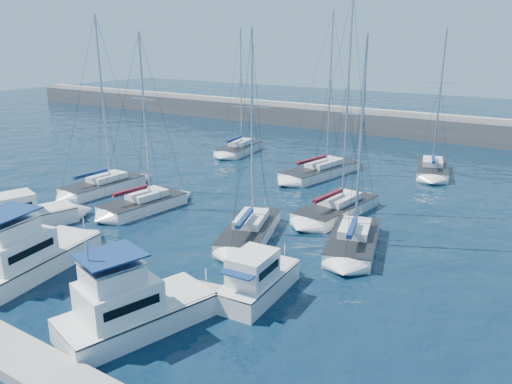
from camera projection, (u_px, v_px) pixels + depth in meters
The scene contains 14 objects.
ground at pixel (151, 260), 32.29m from camera, with size 220.00×220.00×0.00m, color black.
breakwater at pixel (401, 127), 73.64m from camera, with size 160.00×6.00×4.45m.
motor_yacht_port_outer at pixel (19, 217), 37.28m from camera, with size 4.72×7.84×3.20m.
motor_yacht_port_inner at pixel (24, 257), 30.10m from camera, with size 5.12×9.33×4.69m.
motor_yacht_stbd_inner at pixel (131, 309), 24.29m from camera, with size 5.29×8.17×4.69m.
motor_yacht_stbd_outer at pixel (257, 281), 27.48m from camera, with size 2.73×6.01×3.20m.
sailboat_mid_a at pixel (104, 185), 46.67m from camera, with size 3.57×7.90×16.10m.
sailboat_mid_b at pixel (144, 204), 41.57m from camera, with size 3.90×7.49×14.60m.
sailboat_mid_c at pixel (250, 230), 35.85m from camera, with size 5.39×8.57×14.81m.
sailboat_mid_d at pixel (337, 208), 40.45m from camera, with size 4.18×8.84×17.50m.
sailboat_mid_e at pixel (353, 240), 34.08m from camera, with size 4.98×8.17×14.42m.
sailboat_back_a at pixel (239, 149), 62.11m from camera, with size 3.99×7.80×15.19m.
sailboat_back_b at pixel (321, 171), 51.94m from camera, with size 5.13×10.36×16.66m.
sailboat_back_c at pixel (432, 169), 52.42m from camera, with size 4.83×7.87×15.05m.
Camera 1 is at (21.77, -21.06, 13.82)m, focal length 35.00 mm.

